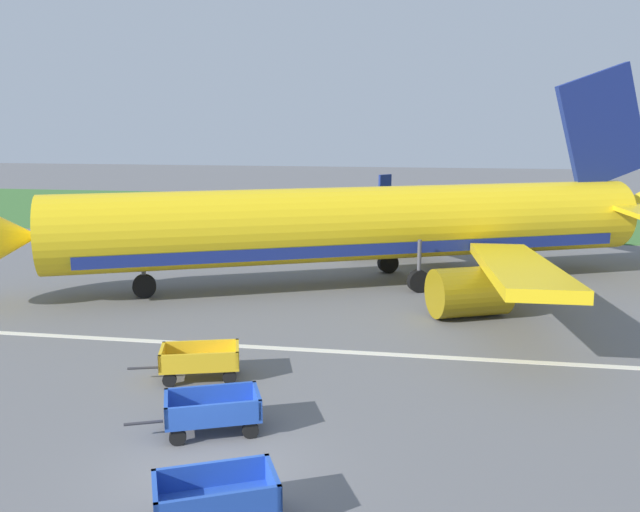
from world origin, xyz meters
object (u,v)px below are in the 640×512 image
object	(u,v)px
airplane	(376,225)
baggage_cart_fourth_in_row	(200,361)
baggage_cart_third_in_row	(212,411)
baggage_cart_second_in_row	(215,498)

from	to	relation	value
airplane	baggage_cart_fourth_in_row	size ratio (longest dim) A/B	9.91
airplane	baggage_cart_third_in_row	xyz separation A→B (m)	(-2.93, -17.53, -2.45)
airplane	baggage_cart_fourth_in_row	distance (m)	14.86
baggage_cart_third_in_row	baggage_cart_fourth_in_row	bearing A→B (deg)	114.18
airplane	baggage_cart_fourth_in_row	xyz separation A→B (m)	(-4.54, -13.93, -2.45)
baggage_cart_third_in_row	baggage_cart_fourth_in_row	distance (m)	3.94
baggage_cart_third_in_row	baggage_cart_fourth_in_row	xyz separation A→B (m)	(-1.61, 3.59, 0.00)
airplane	baggage_cart_third_in_row	world-z (taller)	airplane
baggage_cart_second_in_row	baggage_cart_third_in_row	distance (m)	4.29
baggage_cart_second_in_row	baggage_cart_third_in_row	bearing A→B (deg)	109.20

